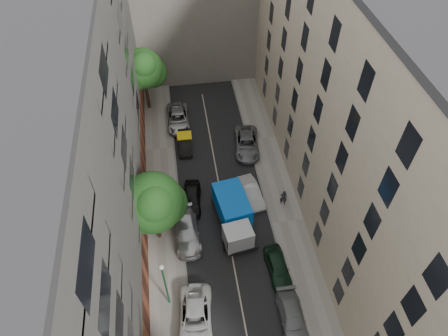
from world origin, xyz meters
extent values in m
plane|color=#4C4C49|center=(0.00, 0.00, 0.00)|extent=(120.00, 120.00, 0.00)
cube|color=black|center=(0.00, 0.00, 0.01)|extent=(8.00, 44.00, 0.02)
cube|color=gray|center=(-5.50, 0.00, 0.07)|extent=(3.00, 44.00, 0.15)
cube|color=gray|center=(5.50, 0.00, 0.07)|extent=(3.00, 44.00, 0.15)
cube|color=#4E4B49|center=(-11.00, 0.00, 10.00)|extent=(8.00, 44.00, 20.00)
cube|color=beige|center=(11.00, 0.00, 10.00)|extent=(8.00, 44.00, 20.00)
cube|color=black|center=(0.60, 0.28, 0.63)|extent=(3.30, 6.48, 0.34)
cube|color=#AAABAE|center=(0.60, -1.90, 1.66)|extent=(2.54, 2.15, 1.95)
cube|color=#0C6EF5|center=(0.60, 1.31, 1.84)|extent=(3.11, 4.46, 2.06)
cylinder|color=black|center=(-0.49, -1.90, 0.48)|extent=(0.32, 0.96, 0.96)
cylinder|color=black|center=(1.69, -1.90, 0.48)|extent=(0.32, 0.96, 0.96)
cylinder|color=black|center=(-0.49, 2.11, 0.48)|extent=(0.32, 0.96, 0.96)
cylinder|color=black|center=(1.69, 2.11, 0.48)|extent=(0.32, 0.96, 0.96)
imported|color=silver|center=(-3.60, -7.80, 0.74)|extent=(2.99, 5.55, 1.48)
imported|color=silver|center=(-3.60, -0.20, 0.75)|extent=(2.37, 5.29, 1.51)
imported|color=black|center=(-2.80, 3.40, 0.72)|extent=(2.16, 4.37, 1.43)
imported|color=black|center=(-2.80, 11.00, 0.64)|extent=(1.47, 3.93, 1.28)
imported|color=#B1B1B5|center=(-3.23, 14.91, 0.73)|extent=(2.51, 5.31, 1.47)
imported|color=slate|center=(3.50, -8.80, 0.65)|extent=(1.89, 4.52, 1.31)
imported|color=black|center=(3.42, -4.60, 0.69)|extent=(1.79, 4.11, 1.38)
imported|color=silver|center=(2.80, 3.33, 0.68)|extent=(2.13, 4.32, 1.36)
imported|color=slate|center=(3.60, 9.80, 0.73)|extent=(3.09, 5.55, 1.47)
cylinder|color=#382619|center=(-5.96, 0.14, 1.31)|extent=(0.36, 0.36, 2.32)
cylinder|color=#382619|center=(-5.96, 0.14, 3.30)|extent=(0.24, 0.24, 1.66)
sphere|color=#1C531B|center=(-5.96, 0.14, 4.93)|extent=(4.99, 4.99, 4.99)
sphere|color=#1C531B|center=(-5.06, 0.54, 4.13)|extent=(3.74, 3.74, 3.74)
sphere|color=#1C531B|center=(-6.66, -0.36, 4.46)|extent=(3.49, 3.49, 3.49)
sphere|color=#1C531B|center=(-5.76, -0.66, 5.79)|extent=(3.24, 3.24, 3.24)
cylinder|color=#382619|center=(-6.40, 18.10, 1.43)|extent=(0.36, 0.36, 2.56)
cylinder|color=#382619|center=(-6.40, 18.10, 3.62)|extent=(0.24, 0.24, 1.83)
sphere|color=#1C531B|center=(-6.40, 18.10, 5.42)|extent=(4.42, 4.42, 4.42)
sphere|color=#1C531B|center=(-5.50, 18.50, 4.54)|extent=(3.31, 3.31, 3.31)
sphere|color=#1C531B|center=(-7.10, 17.60, 4.90)|extent=(3.09, 3.09, 3.09)
sphere|color=#1C531B|center=(-6.20, 17.30, 6.37)|extent=(2.87, 2.87, 2.87)
cylinder|color=#1B6037|center=(-5.46, -6.03, 2.87)|extent=(0.14, 0.14, 5.44)
sphere|color=silver|center=(-5.46, -6.03, 5.68)|extent=(0.36, 0.36, 0.36)
imported|color=black|center=(5.55, 2.00, 1.03)|extent=(0.73, 0.58, 1.76)
camera|label=1|loc=(-3.24, -19.57, 29.95)|focal=32.00mm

